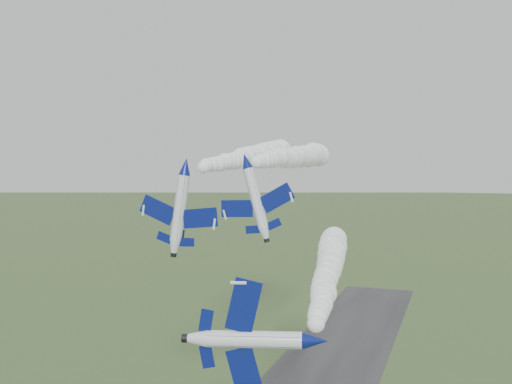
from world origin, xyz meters
TOP-DOWN VIEW (x-y plane):
  - jet_lead at (15.14, -1.68)m, footprint 4.24×13.43m
  - smoke_trail_jet_lead at (9.55, 28.70)m, footprint 15.78×54.35m
  - jet_pair_left at (-8.26, 19.05)m, footprint 11.45×13.89m
  - smoke_trail_jet_pair_left at (-11.04, 53.54)m, footprint 7.32×61.85m
  - jet_pair_right at (0.10, 20.28)m, footprint 9.96×12.33m
  - smoke_trail_jet_pair_right at (-1.37, 49.35)m, footprint 8.02×52.37m

SIDE VIEW (x-z plane):
  - jet_lead at x=15.14m, z-range 23.52..34.67m
  - smoke_trail_jet_lead at x=9.55m, z-range 27.71..32.48m
  - jet_pair_left at x=-8.26m, z-range 43.02..46.69m
  - jet_pair_right at x=0.10m, z-range 43.69..47.47m
  - smoke_trail_jet_pair_right at x=-1.37m, z-range 44.10..49.00m
  - smoke_trail_jet_pair_left at x=-11.04m, z-range 44.45..49.36m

